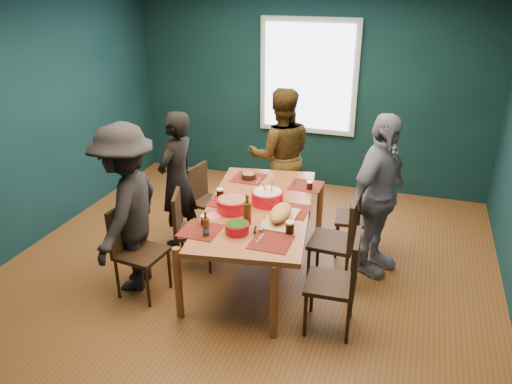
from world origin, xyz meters
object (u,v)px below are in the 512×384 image
at_px(dining_table, 258,213).
at_px(chair_left_near, 133,243).
at_px(bowl_herbs, 237,228).
at_px(person_far_left, 177,180).
at_px(chair_right_near, 342,276).
at_px(person_near_left, 127,209).
at_px(chair_left_mid, 186,224).
at_px(person_right, 378,196).
at_px(chair_right_far, 362,212).
at_px(bowl_salad, 233,204).
at_px(cutting_board, 280,214).
at_px(chair_left_far, 204,195).
at_px(bowl_dumpling, 267,197).
at_px(person_back, 281,156).
at_px(chair_right_mid, 343,235).

bearing_deg(dining_table, chair_left_near, -155.26).
xyz_separation_m(dining_table, bowl_herbs, (-0.01, -0.58, 0.12)).
bearing_deg(person_far_left, chair_right_near, 72.18).
xyz_separation_m(person_near_left, bowl_herbs, (1.10, 0.01, -0.02)).
bearing_deg(chair_left_near, person_near_left, 139.56).
height_order(chair_left_mid, bowl_herbs, bowl_herbs).
height_order(chair_left_mid, person_right, person_right).
bearing_deg(chair_right_far, bowl_salad, -147.15).
bearing_deg(cutting_board, bowl_salad, 176.15).
distance_m(chair_right_near, person_right, 1.11).
distance_m(chair_right_far, bowl_salad, 1.48).
bearing_deg(chair_right_near, chair_left_mid, 159.09).
bearing_deg(chair_left_far, person_far_left, -108.47).
height_order(dining_table, person_right, person_right).
xyz_separation_m(chair_right_far, bowl_herbs, (-0.94, -1.30, 0.30)).
xyz_separation_m(person_far_left, person_right, (2.15, 0.10, 0.07)).
xyz_separation_m(person_right, bowl_dumpling, (-1.04, -0.34, -0.01)).
height_order(chair_right_far, person_right, person_right).
xyz_separation_m(chair_right_near, bowl_dumpling, (-0.87, 0.72, 0.29)).
xyz_separation_m(chair_left_far, chair_right_near, (1.82, -1.28, 0.06)).
relative_size(chair_left_far, bowl_herbs, 3.84).
distance_m(chair_left_near, person_right, 2.40).
bearing_deg(chair_left_far, chair_left_near, -85.92).
xyz_separation_m(chair_right_near, bowl_herbs, (-0.94, 0.05, 0.27)).
distance_m(person_back, person_near_left, 2.10).
relative_size(person_near_left, cutting_board, 2.68).
distance_m(chair_right_near, person_far_left, 2.22).
height_order(chair_right_near, bowl_salad, chair_right_near).
distance_m(chair_left_mid, cutting_board, 1.09).
distance_m(chair_left_far, bowl_salad, 1.13).
bearing_deg(person_back, chair_left_near, 45.49).
bearing_deg(person_far_left, person_back, 144.50).
bearing_deg(chair_right_far, person_back, 146.70).
relative_size(chair_left_far, person_near_left, 0.50).
relative_size(chair_left_mid, person_far_left, 0.54).
bearing_deg(chair_left_mid, bowl_salad, -26.65).
relative_size(chair_right_mid, chair_right_near, 1.03).
relative_size(person_near_left, bowl_salad, 5.37).
distance_m(chair_right_far, person_back, 1.26).
xyz_separation_m(dining_table, person_back, (-0.14, 1.29, 0.14)).
relative_size(dining_table, chair_right_mid, 2.24).
bearing_deg(person_near_left, bowl_herbs, 82.28).
distance_m(chair_left_far, chair_right_far, 1.82).
distance_m(chair_left_mid, person_back, 1.55).
relative_size(chair_right_mid, person_back, 0.57).
bearing_deg(chair_left_mid, person_near_left, -146.03).
xyz_separation_m(person_near_left, bowl_dumpling, (1.17, 0.67, 0.00)).
height_order(chair_left_far, bowl_dumpling, bowl_dumpling).
bearing_deg(chair_right_near, chair_left_near, 177.93).
bearing_deg(bowl_salad, bowl_herbs, -63.99).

